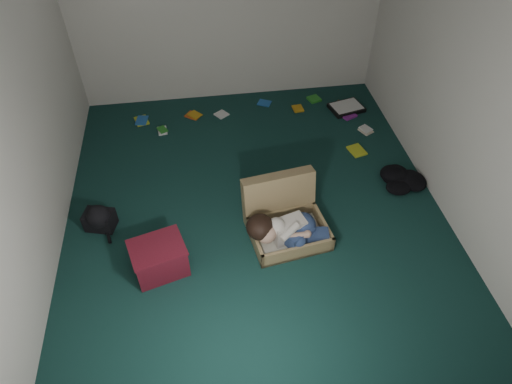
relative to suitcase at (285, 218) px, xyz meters
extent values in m
plane|color=#12342F|center=(-0.26, 0.38, -0.17)|extent=(4.50, 4.50, 0.00)
plane|color=silver|center=(-0.26, 2.63, 1.13)|extent=(4.50, 0.00, 4.50)
plane|color=silver|center=(-0.26, -1.87, 1.13)|extent=(4.50, 0.00, 4.50)
plane|color=silver|center=(-2.26, 0.38, 1.13)|extent=(0.00, 4.50, 4.50)
plane|color=silver|center=(1.74, 0.38, 1.13)|extent=(0.00, 4.50, 4.50)
cube|color=#9C8356|center=(0.02, -0.15, -0.08)|extent=(0.83, 0.65, 0.17)
cube|color=#EDE7CC|center=(0.02, -0.15, -0.12)|extent=(0.75, 0.57, 0.02)
cube|color=#9C8356|center=(-0.03, 0.20, 0.10)|extent=(0.78, 0.34, 0.56)
cube|color=silver|center=(0.00, -0.18, 0.02)|extent=(0.36, 0.27, 0.24)
sphere|color=tan|center=(-0.23, -0.24, 0.08)|extent=(0.21, 0.21, 0.21)
ellipsoid|color=black|center=(-0.28, -0.19, 0.12)|extent=(0.27, 0.29, 0.24)
ellipsoid|color=navy|center=(0.16, -0.14, 0.02)|extent=(0.25, 0.29, 0.24)
cube|color=navy|center=(0.09, -0.27, 0.00)|extent=(0.31, 0.26, 0.15)
cube|color=navy|center=(0.26, -0.26, -0.02)|extent=(0.28, 0.17, 0.12)
sphere|color=white|center=(0.35, -0.21, -0.04)|extent=(0.12, 0.12, 0.12)
sphere|color=white|center=(0.36, -0.29, -0.05)|extent=(0.11, 0.11, 0.11)
cylinder|color=tan|center=(0.08, -0.31, 0.06)|extent=(0.20, 0.09, 0.07)
cube|color=maroon|center=(-1.27, -0.34, -0.01)|extent=(0.56, 0.48, 0.32)
cube|color=maroon|center=(-1.27, -0.34, 0.16)|extent=(0.58, 0.51, 0.02)
cube|color=black|center=(1.27, 2.01, -0.14)|extent=(0.50, 0.42, 0.05)
cube|color=white|center=(1.27, 2.01, -0.11)|extent=(0.45, 0.37, 0.01)
cube|color=#C3D024|center=(-1.53, 2.15, -0.16)|extent=(0.19, 0.14, 0.02)
cube|color=#C54E1A|center=(-0.84, 2.17, -0.16)|extent=(0.23, 0.22, 0.02)
cube|color=white|center=(-0.45, 2.14, -0.16)|extent=(0.19, 0.22, 0.02)
cube|color=#205DAE|center=(0.17, 2.33, -0.16)|extent=(0.20, 0.22, 0.02)
cube|color=#CA9117|center=(0.61, 2.11, -0.16)|extent=(0.23, 0.22, 0.02)
cube|color=#268223|center=(0.88, 2.31, -0.16)|extent=(0.20, 0.16, 0.02)
cube|color=purple|center=(1.25, 1.85, -0.16)|extent=(0.23, 0.23, 0.02)
cube|color=beige|center=(1.38, 1.49, -0.16)|extent=(0.17, 0.21, 0.02)
cube|color=#C3D024|center=(1.14, 1.11, -0.16)|extent=(0.21, 0.23, 0.02)
cube|color=#C54E1A|center=(1.22, 2.08, -0.16)|extent=(0.23, 0.21, 0.02)
cube|color=white|center=(-1.25, 1.88, -0.16)|extent=(0.21, 0.17, 0.02)
camera|label=1|loc=(-0.75, -3.05, 3.44)|focal=32.00mm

